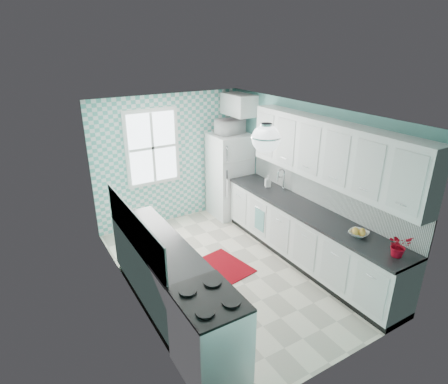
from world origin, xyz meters
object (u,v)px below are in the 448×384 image
fridge (230,175)px  microwave (230,127)px  ceiling_light (266,138)px  sink (275,193)px  potted_plant (399,245)px  fruit_bowl (359,234)px  stove (210,334)px

fridge → microwave: microwave is taller
ceiling_light → sink: 2.21m
sink → microwave: microwave is taller
sink → potted_plant: (-0.00, -2.41, 0.16)m
fruit_bowl → potted_plant: 0.61m
ceiling_light → fruit_bowl: 1.90m
fruit_bowl → potted_plant: bearing=-90.0°
potted_plant → microwave: bearing=91.4°
ceiling_light → sink: bearing=45.6°
fruit_bowl → microwave: 3.29m
ceiling_light → stove: 2.30m
fruit_bowl → microwave: (-0.09, 3.17, 0.87)m
ceiling_light → fridge: size_ratio=0.21×
stove → fruit_bowl: size_ratio=3.77×
ceiling_light → sink: (1.20, 1.23, -1.39)m
sink → stove: bearing=-139.3°
fridge → fruit_bowl: fridge is taller
stove → fruit_bowl: 2.45m
stove → microwave: bearing=56.2°
fridge → microwave: bearing=53.0°
fruit_bowl → sink: bearing=89.9°
ceiling_light → microwave: (1.11, 2.59, -0.48)m
fridge → stove: bearing=-125.7°
sink → fruit_bowl: size_ratio=2.08×
potted_plant → microwave: 3.84m
fruit_bowl → microwave: bearing=91.6°
sink → microwave: (-0.09, 1.36, 0.92)m
stove → sink: sink is taller
stove → sink: size_ratio=1.81×
fridge → potted_plant: fridge is taller
sink → ceiling_light: bearing=-132.9°
ceiling_light → fridge: ceiling_light is taller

